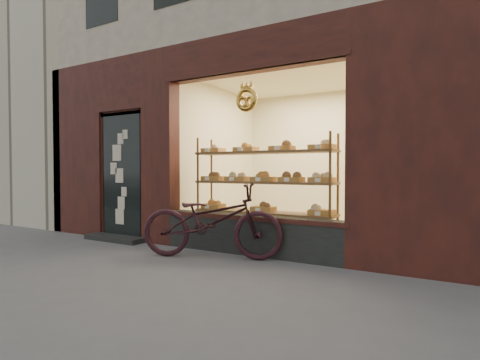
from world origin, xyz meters
The scene contains 4 objects.
ground centered at (0.00, 0.00, 0.00)m, with size 90.00×90.00×0.00m, color #4E4E4F.
neighbor_left centered at (-9.60, 5.50, 4.50)m, with size 12.00×7.00×9.00m, color #B5AB8E.
display_shelf centered at (0.45, 2.55, 0.87)m, with size 2.20×0.45×1.70m.
bicycle centered at (0.11, 1.67, 0.51)m, with size 0.67×1.93×1.01m, color black.
Camera 1 is at (2.92, -2.50, 1.19)m, focal length 28.00 mm.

